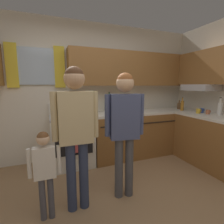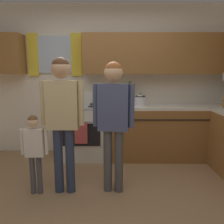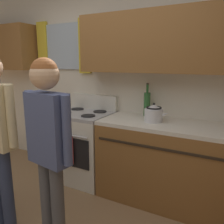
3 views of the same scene
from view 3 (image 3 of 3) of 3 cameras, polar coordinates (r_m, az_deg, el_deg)
back_wall_unit at (r=2.97m, az=2.11°, el=10.98°), size 4.60×0.42×2.60m
stove_oven at (r=3.13m, az=-6.98°, el=-7.87°), size 0.72×0.67×1.10m
bottle_wine_green at (r=2.80m, az=8.56°, el=2.08°), size 0.08×0.08×0.39m
stovetop_kettle at (r=2.55m, az=10.19°, el=-0.26°), size 0.27×0.20×0.21m
adult_in_plaid at (r=1.83m, az=-15.32°, el=-5.73°), size 0.48×0.21×1.57m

